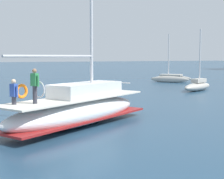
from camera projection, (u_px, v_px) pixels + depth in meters
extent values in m
plane|color=navy|center=(38.00, 125.00, 17.90)|extent=(400.00, 400.00, 0.00)
ellipsoid|color=silver|center=(77.00, 112.00, 17.71)|extent=(6.71, 9.58, 1.40)
cube|color=maroon|center=(78.00, 118.00, 17.74)|extent=(6.64, 9.42, 0.10)
cube|color=beige|center=(77.00, 98.00, 17.63)|extent=(6.31, 9.06, 0.08)
cube|color=silver|center=(86.00, 89.00, 18.18)|extent=(3.55, 4.60, 0.70)
cylinder|color=#B7B7BC|center=(53.00, 56.00, 16.06)|extent=(2.87, 5.11, 0.12)
cylinder|color=silver|center=(124.00, 83.00, 21.18)|extent=(0.82, 0.48, 0.06)
torus|color=orange|center=(22.00, 91.00, 16.11)|extent=(0.46, 0.68, 0.70)
cylinder|color=#33333D|center=(35.00, 95.00, 15.25)|extent=(0.20, 0.20, 0.80)
cube|color=#338C4C|center=(35.00, 80.00, 15.18)|extent=(0.38, 0.33, 0.56)
sphere|color=#9E7051|center=(34.00, 71.00, 15.14)|extent=(0.20, 0.20, 0.20)
cylinder|color=#338C4C|center=(31.00, 81.00, 15.31)|extent=(0.09, 0.09, 0.50)
cylinder|color=#338C4C|center=(38.00, 81.00, 15.06)|extent=(0.09, 0.09, 0.50)
cylinder|color=#33333D|center=(14.00, 101.00, 15.00)|extent=(0.20, 0.20, 0.35)
cube|color=#3351AD|center=(14.00, 90.00, 14.95)|extent=(0.38, 0.33, 0.56)
sphere|color=beige|center=(14.00, 81.00, 14.92)|extent=(0.20, 0.20, 0.20)
cylinder|color=#3351AD|center=(11.00, 91.00, 15.08)|extent=(0.09, 0.09, 0.50)
cylinder|color=#3351AD|center=(17.00, 92.00, 14.83)|extent=(0.09, 0.09, 0.50)
torus|color=silver|center=(39.00, 89.00, 15.42)|extent=(0.70, 0.42, 0.76)
ellipsoid|color=#B7B2A8|center=(170.00, 79.00, 46.98)|extent=(4.33, 3.96, 0.86)
ellipsoid|color=#B7B2A8|center=(173.00, 78.00, 48.83)|extent=(4.33, 3.96, 0.86)
cube|color=#B7B2A8|center=(171.00, 75.00, 47.85)|extent=(3.51, 3.44, 0.24)
cylinder|color=silver|center=(169.00, 54.00, 47.72)|extent=(0.13, 0.13, 5.58)
ellipsoid|color=#B7B2A8|center=(198.00, 87.00, 35.65)|extent=(3.30, 5.32, 0.85)
cube|color=#B7B2A8|center=(199.00, 81.00, 35.79)|extent=(1.60, 2.26, 0.40)
cylinder|color=silver|center=(200.00, 56.00, 35.64)|extent=(0.13, 0.13, 5.58)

